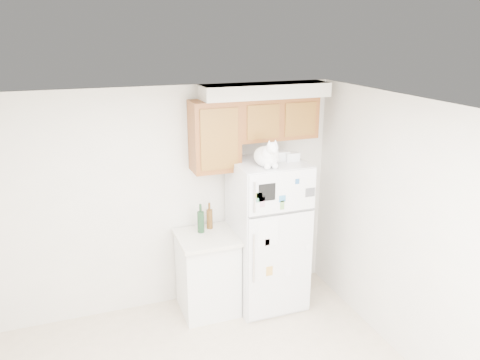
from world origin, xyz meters
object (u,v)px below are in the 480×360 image
refrigerator (268,234)px  storage_box_back (281,156)px  cat (268,156)px  bottle_amber (209,216)px  base_counter (207,273)px  storage_box_front (292,157)px  bottle_green (201,218)px

refrigerator → storage_box_back: storage_box_back is taller
refrigerator → cat: 0.98m
bottle_amber → storage_box_back: bearing=-16.4°
base_counter → storage_box_front: storage_box_front is taller
refrigerator → bottle_green: refrigerator is taller
cat → storage_box_front: size_ratio=2.96×
bottle_amber → base_counter: bearing=-117.1°
refrigerator → base_counter: 0.79m
base_counter → bottle_green: bearing=110.0°
storage_box_back → cat: bearing=-130.2°
cat → bottle_green: (-0.63, 0.34, -0.73)m
storage_box_front → bottle_amber: size_ratio=0.50×
cat → bottle_green: size_ratio=1.36×
storage_box_back → storage_box_front: bearing=-21.1°
cat → bottle_amber: size_ratio=1.47×
refrigerator → bottle_green: bearing=166.8°
base_counter → bottle_amber: 0.64m
cat → storage_box_back: bearing=39.0°
storage_box_back → bottle_green: bearing=-178.9°
storage_box_back → refrigerator: bearing=-160.9°
cat → bottle_amber: 0.99m
storage_box_front → bottle_green: storage_box_front is taller
refrigerator → bottle_amber: size_ratio=5.64×
bottle_green → refrigerator: bearing=-13.2°
refrigerator → bottle_amber: bearing=158.2°
storage_box_front → storage_box_back: bearing=150.0°
bottle_green → bottle_amber: (0.12, 0.07, -0.01)m
base_counter → storage_box_back: bearing=-3.6°
storage_box_back → bottle_green: storage_box_back is taller
cat → storage_box_front: (0.33, 0.13, -0.07)m
refrigerator → base_counter: size_ratio=1.85×
bottle_amber → refrigerator: bearing=-21.8°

